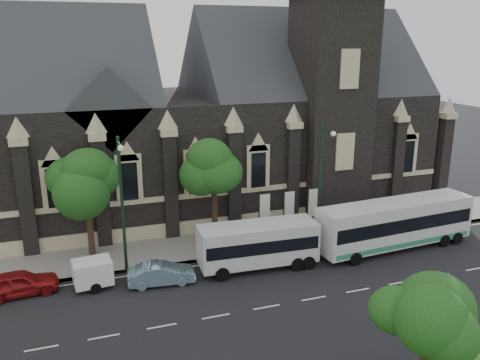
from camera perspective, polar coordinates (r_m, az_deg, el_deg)
name	(u,v)px	position (r m, az deg, el deg)	size (l,w,h in m)	color
ground	(216,316)	(28.33, -2.78, -15.42)	(160.00, 160.00, 0.00)	black
sidewalk	(179,249)	(36.51, -7.02, -7.85)	(80.00, 5.00, 0.15)	gray
museum	(211,116)	(44.14, -3.41, 7.38)	(40.00, 17.70, 29.90)	black
tree_park_east	(432,306)	(21.46, 21.21, -13.38)	(3.40, 3.40, 6.28)	black
tree_walk_right	(216,165)	(36.48, -2.79, 1.79)	(4.08, 4.08, 7.80)	black
tree_walk_left	(89,176)	(35.15, -17.02, 0.40)	(3.91, 3.91, 7.64)	black
street_lamp_near	(321,178)	(35.92, 9.32, 0.20)	(0.36, 1.88, 9.00)	black
street_lamp_mid	(122,198)	(31.96, -13.43, -2.03)	(0.36, 1.88, 9.00)	black
banner_flag_left	(263,211)	(36.88, 2.63, -3.63)	(0.90, 0.10, 4.00)	black
banner_flag_center	(287,208)	(37.63, 5.47, -3.28)	(0.90, 0.10, 4.00)	black
banner_flag_right	(311,206)	(38.47, 8.19, -2.94)	(0.90, 0.10, 4.00)	black
tour_coach	(395,223)	(37.53, 17.45, -4.77)	(12.29, 3.54, 3.54)	silver
shuttle_bus	(258,243)	(32.98, 2.11, -7.25)	(7.97, 3.07, 3.03)	silver
box_trailer	(93,272)	(32.05, -16.60, -10.15)	(3.35, 1.98, 1.75)	silver
sedan	(161,274)	(31.67, -9.04, -10.61)	(1.45, 4.15, 1.37)	#7C9FB3
car_far_red	(19,283)	(32.79, -24.06, -10.78)	(1.79, 4.45, 1.51)	maroon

